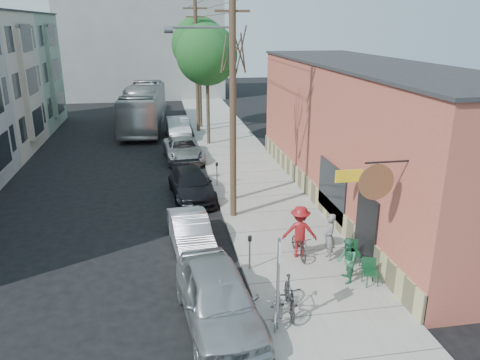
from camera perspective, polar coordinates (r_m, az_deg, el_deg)
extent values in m
plane|color=black|center=(17.34, -6.87, -10.16)|extent=(120.00, 120.00, 0.00)
cube|color=#A6A59A|center=(27.90, 0.52, 1.42)|extent=(4.50, 58.00, 0.15)
cube|color=#B45543|center=(22.93, 15.14, 5.21)|extent=(5.00, 20.00, 6.50)
cube|color=#2B2B2D|center=(22.44, 15.86, 13.42)|extent=(5.20, 20.20, 0.12)
cube|color=tan|center=(22.77, 8.80, -1.55)|extent=(0.10, 20.00, 1.10)
cube|color=black|center=(17.34, 15.13, -5.92)|extent=(0.10, 1.60, 2.60)
cube|color=black|center=(20.21, 11.13, -1.15)|extent=(0.08, 3.00, 2.20)
cylinder|color=brown|center=(14.19, 16.26, -0.25)|extent=(1.10, 0.06, 1.10)
cube|color=yellow|center=(17.20, 13.11, 0.48)|extent=(1.00, 0.08, 0.45)
cube|color=#BDAE9A|center=(34.54, -24.81, 10.59)|extent=(1.10, 3.20, 7.00)
cube|color=gray|center=(42.94, -25.84, 11.70)|extent=(6.00, 8.00, 9.00)
cube|color=gray|center=(42.29, -22.19, 12.09)|extent=(1.10, 3.20, 7.00)
cube|color=#9A9B97|center=(57.28, -11.75, 15.90)|extent=(18.00, 8.00, 12.00)
cube|color=slate|center=(13.06, 4.65, -12.61)|extent=(0.07, 0.07, 2.80)
cube|color=silver|center=(12.57, 4.77, -8.71)|extent=(0.02, 0.45, 0.60)
cylinder|color=slate|center=(16.40, 1.20, -9.03)|extent=(0.06, 0.06, 1.10)
cylinder|color=black|center=(16.13, 1.21, -7.14)|extent=(0.14, 0.14, 0.18)
cylinder|color=slate|center=(24.67, -2.82, 0.61)|extent=(0.06, 0.06, 1.10)
cylinder|color=black|center=(24.49, -2.84, 1.94)|extent=(0.14, 0.14, 0.18)
cylinder|color=#503A28|center=(19.59, -0.88, 9.32)|extent=(0.28, 0.28, 10.00)
cube|color=#503A28|center=(19.34, -0.93, 19.91)|extent=(1.40, 0.10, 0.10)
cylinder|color=slate|center=(19.11, -8.71, 17.62)|extent=(0.35, 0.24, 0.24)
cylinder|color=#503A28|center=(36.92, -5.29, 13.60)|extent=(0.28, 0.28, 10.00)
cube|color=#503A28|center=(36.80, -5.50, 20.13)|extent=(1.80, 0.12, 0.12)
cube|color=#503A28|center=(36.79, -5.47, 19.19)|extent=(1.40, 0.10, 0.10)
cylinder|color=#44392C|center=(21.98, -0.79, 5.54)|extent=(0.24, 0.24, 6.39)
cylinder|color=#44392C|center=(32.99, -3.93, 9.37)|extent=(0.24, 0.24, 5.80)
sphere|color=#1F5B23|center=(32.63, -4.06, 15.03)|extent=(4.15, 4.15, 4.15)
cylinder|color=#44392C|center=(38.70, -4.88, 11.00)|extent=(0.24, 0.24, 6.19)
sphere|color=#1F5B23|center=(38.40, -5.03, 16.15)|extent=(4.29, 4.29, 4.29)
imported|color=gray|center=(17.18, 10.84, -6.83)|extent=(0.50, 0.69, 1.75)
imported|color=#2E744E|center=(15.92, 12.91, -9.55)|extent=(0.72, 0.85, 1.54)
imported|color=maroon|center=(17.19, 7.30, -6.25)|extent=(1.39, 1.00, 1.95)
imported|color=black|center=(17.43, 7.23, -7.88)|extent=(0.59, 1.64, 0.86)
imported|color=black|center=(14.23, 6.07, -13.91)|extent=(0.70, 1.81, 1.06)
imported|color=slate|center=(13.98, 4.62, -15.02)|extent=(1.05, 1.74, 0.86)
imported|color=#A2A6A9|center=(13.76, -2.64, -14.19)|extent=(2.50, 5.21, 1.71)
imported|color=#B8B9C1|center=(18.22, -6.04, -6.33)|extent=(1.76, 4.12, 1.32)
imported|color=black|center=(23.36, -5.96, -0.54)|extent=(2.33, 4.92, 1.39)
imported|color=#979A9E|center=(29.96, -6.94, 3.72)|extent=(2.64, 5.11, 1.38)
imported|color=#B4B8BD|center=(36.02, -7.55, 6.34)|extent=(1.82, 4.73, 1.54)
imported|color=silver|center=(39.88, -11.65, 8.70)|extent=(3.77, 12.55, 3.45)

